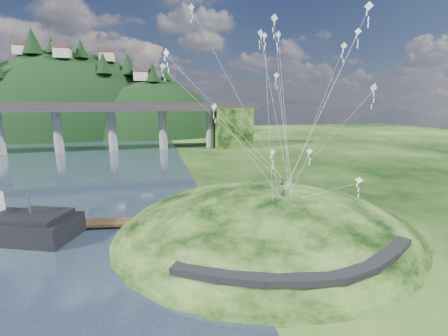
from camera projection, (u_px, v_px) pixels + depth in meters
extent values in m
plane|color=black|center=(201.00, 246.00, 31.76)|extent=(320.00, 320.00, 0.00)
ellipsoid|color=black|center=(264.00, 243.00, 35.80)|extent=(36.00, 32.00, 13.00)
cube|color=black|center=(197.00, 271.00, 23.38)|extent=(4.32, 3.62, 0.71)
cube|color=black|center=(240.00, 277.00, 22.48)|extent=(4.10, 2.97, 0.61)
cube|color=black|center=(283.00, 279.00, 22.22)|extent=(3.85, 2.37, 0.62)
cube|color=black|center=(322.00, 277.00, 22.48)|extent=(3.62, 1.83, 0.66)
cube|color=black|center=(355.00, 271.00, 23.35)|extent=(3.82, 2.27, 0.68)
cube|color=black|center=(379.00, 259.00, 24.92)|extent=(4.11, 2.97, 0.71)
cube|color=black|center=(395.00, 246.00, 27.07)|extent=(4.26, 3.43, 0.66)
cylinder|color=gray|center=(58.00, 131.00, 89.57)|extent=(2.60, 2.60, 13.00)
cylinder|color=gray|center=(112.00, 130.00, 93.09)|extent=(2.60, 2.60, 13.00)
cylinder|color=gray|center=(163.00, 129.00, 96.62)|extent=(2.60, 2.60, 13.00)
cylinder|color=gray|center=(210.00, 128.00, 100.15)|extent=(2.60, 2.60, 13.00)
cube|color=black|center=(232.00, 128.00, 101.85)|extent=(12.00, 11.00, 13.00)
ellipsoid|color=black|center=(77.00, 147.00, 143.62)|extent=(96.00, 68.00, 88.00)
ellipsoid|color=black|center=(152.00, 155.00, 144.84)|extent=(76.00, 56.00, 72.00)
cone|color=black|center=(32.00, 41.00, 120.86)|extent=(8.01, 8.01, 10.54)
cone|color=black|center=(51.00, 45.00, 122.21)|extent=(4.97, 4.97, 6.54)
cone|color=black|center=(81.00, 48.00, 123.16)|extent=(5.83, 5.83, 7.67)
cone|color=black|center=(103.00, 63.00, 121.80)|extent=(6.47, 6.47, 8.51)
cone|color=black|center=(128.00, 64.00, 130.31)|extent=(7.13, 7.13, 9.38)
cone|color=black|center=(152.00, 72.00, 128.63)|extent=(6.56, 6.56, 8.63)
cone|color=black|center=(166.00, 74.00, 135.32)|extent=(4.88, 4.88, 6.42)
cube|color=beige|center=(22.00, 50.00, 123.60)|extent=(6.00, 5.00, 4.00)
cube|color=brown|center=(21.00, 43.00, 123.02)|extent=(6.40, 5.40, 1.60)
cube|color=beige|center=(62.00, 53.00, 120.23)|extent=(6.00, 5.00, 4.00)
cube|color=brown|center=(62.00, 46.00, 119.65)|extent=(6.40, 5.40, 1.60)
cube|color=beige|center=(107.00, 57.00, 129.59)|extent=(6.00, 5.00, 4.00)
cube|color=brown|center=(106.00, 50.00, 129.01)|extent=(6.40, 5.40, 1.60)
cube|color=beige|center=(141.00, 76.00, 128.86)|extent=(6.00, 5.00, 4.00)
cube|color=brown|center=(140.00, 70.00, 128.28)|extent=(6.40, 5.40, 1.60)
cube|color=black|center=(39.00, 216.00, 32.90)|extent=(6.87, 6.35, 0.56)
cylinder|color=#2D2B2B|center=(29.00, 205.00, 32.77)|extent=(0.22, 0.22, 2.78)
cube|color=#362416|center=(122.00, 222.00, 36.97)|extent=(15.02, 4.17, 0.37)
cylinder|color=#362416|center=(68.00, 226.00, 36.34)|extent=(0.32, 0.32, 1.06)
cylinder|color=#362416|center=(95.00, 225.00, 36.68)|extent=(0.32, 0.32, 1.06)
cylinder|color=#362416|center=(122.00, 224.00, 37.02)|extent=(0.32, 0.32, 1.06)
cylinder|color=#362416|center=(148.00, 223.00, 37.36)|extent=(0.32, 0.32, 1.06)
cylinder|color=#362416|center=(174.00, 222.00, 37.70)|extent=(0.32, 0.32, 1.06)
imported|color=#272834|center=(283.00, 189.00, 32.52)|extent=(0.66, 0.56, 1.53)
imported|color=#272834|center=(282.00, 178.00, 37.25)|extent=(0.85, 0.66, 1.75)
cube|color=white|center=(274.00, 18.00, 29.25)|extent=(0.77, 0.20, 0.77)
cube|color=white|center=(274.00, 24.00, 29.37)|extent=(0.10, 0.06, 0.45)
cube|color=white|center=(274.00, 30.00, 29.49)|extent=(0.10, 0.06, 0.45)
cube|color=white|center=(274.00, 36.00, 29.61)|extent=(0.10, 0.06, 0.45)
cube|color=white|center=(358.00, 31.00, 29.78)|extent=(0.57, 0.39, 0.65)
cube|color=white|center=(358.00, 36.00, 29.88)|extent=(0.09, 0.04, 0.38)
cube|color=white|center=(357.00, 41.00, 29.98)|extent=(0.09, 0.04, 0.38)
cube|color=white|center=(357.00, 46.00, 30.08)|extent=(0.09, 0.04, 0.38)
cube|color=white|center=(359.00, 180.00, 31.11)|extent=(0.61, 0.55, 0.76)
cube|color=white|center=(359.00, 185.00, 31.23)|extent=(0.10, 0.06, 0.45)
cube|color=white|center=(358.00, 190.00, 31.34)|extent=(0.10, 0.06, 0.45)
cube|color=white|center=(358.00, 195.00, 31.46)|extent=(0.10, 0.06, 0.45)
cube|color=white|center=(191.00, 7.00, 35.89)|extent=(0.76, 0.29, 0.73)
cube|color=white|center=(192.00, 12.00, 36.00)|extent=(0.10, 0.04, 0.44)
cube|color=white|center=(192.00, 17.00, 36.12)|extent=(0.10, 0.04, 0.44)
cube|color=white|center=(192.00, 21.00, 36.23)|extent=(0.10, 0.04, 0.44)
cube|color=white|center=(214.00, 106.00, 37.48)|extent=(0.80, 0.38, 0.85)
cube|color=white|center=(214.00, 111.00, 37.61)|extent=(0.10, 0.08, 0.49)
cube|color=white|center=(214.00, 116.00, 37.74)|extent=(0.10, 0.08, 0.49)
cube|color=white|center=(214.00, 121.00, 37.87)|extent=(0.10, 0.08, 0.49)
cube|color=white|center=(369.00, 6.00, 25.53)|extent=(0.58, 0.49, 0.71)
cube|color=white|center=(368.00, 12.00, 25.64)|extent=(0.09, 0.06, 0.42)
cube|color=white|center=(368.00, 19.00, 25.75)|extent=(0.09, 0.06, 0.42)
cube|color=white|center=(367.00, 25.00, 25.86)|extent=(0.09, 0.06, 0.42)
cube|color=white|center=(260.00, 33.00, 38.86)|extent=(0.83, 0.29, 0.83)
cube|color=white|center=(260.00, 38.00, 38.99)|extent=(0.10, 0.08, 0.49)
cube|color=white|center=(260.00, 43.00, 39.12)|extent=(0.10, 0.08, 0.49)
cube|color=white|center=(260.00, 47.00, 39.25)|extent=(0.10, 0.08, 0.49)
cube|color=white|center=(273.00, 152.00, 35.36)|extent=(0.79, 0.32, 0.82)
cube|color=white|center=(273.00, 157.00, 35.49)|extent=(0.10, 0.07, 0.48)
cube|color=white|center=(272.00, 162.00, 35.61)|extent=(0.10, 0.07, 0.48)
cube|color=white|center=(272.00, 167.00, 35.74)|extent=(0.10, 0.07, 0.48)
cube|color=white|center=(310.00, 151.00, 39.25)|extent=(0.60, 0.61, 0.80)
cube|color=white|center=(309.00, 155.00, 39.37)|extent=(0.10, 0.07, 0.47)
cube|color=white|center=(309.00, 160.00, 39.50)|extent=(0.10, 0.07, 0.47)
cube|color=white|center=(309.00, 164.00, 39.62)|extent=(0.10, 0.07, 0.47)
cube|color=white|center=(163.00, 66.00, 34.12)|extent=(0.70, 0.21, 0.68)
cube|color=white|center=(163.00, 71.00, 34.23)|extent=(0.09, 0.03, 0.40)
cube|color=white|center=(163.00, 75.00, 34.34)|extent=(0.09, 0.03, 0.40)
cube|color=white|center=(163.00, 79.00, 34.44)|extent=(0.09, 0.03, 0.40)
cube|color=white|center=(276.00, 75.00, 41.63)|extent=(0.75, 0.27, 0.76)
cube|color=white|center=(276.00, 79.00, 41.75)|extent=(0.10, 0.02, 0.45)
cube|color=white|center=(276.00, 84.00, 41.87)|extent=(0.10, 0.02, 0.45)
cube|color=white|center=(276.00, 88.00, 41.99)|extent=(0.10, 0.02, 0.45)
cube|color=white|center=(374.00, 88.00, 27.74)|extent=(0.81, 0.24, 0.79)
cube|color=white|center=(373.00, 94.00, 27.86)|extent=(0.10, 0.06, 0.47)
cube|color=white|center=(372.00, 100.00, 27.99)|extent=(0.10, 0.06, 0.47)
cube|color=white|center=(372.00, 107.00, 28.11)|extent=(0.10, 0.06, 0.47)
cube|color=white|center=(344.00, 46.00, 30.30)|extent=(0.64, 0.27, 0.65)
cube|color=white|center=(344.00, 51.00, 30.40)|extent=(0.09, 0.02, 0.39)
cube|color=white|center=(343.00, 56.00, 30.51)|extent=(0.09, 0.02, 0.39)
cube|color=white|center=(343.00, 61.00, 30.61)|extent=(0.09, 0.02, 0.39)
cube|color=white|center=(265.00, 36.00, 37.87)|extent=(0.72, 0.25, 0.72)
cube|color=white|center=(264.00, 40.00, 37.98)|extent=(0.10, 0.02, 0.43)
cube|color=white|center=(264.00, 44.00, 38.09)|extent=(0.10, 0.02, 0.43)
cube|color=white|center=(264.00, 49.00, 38.20)|extent=(0.10, 0.02, 0.43)
cube|color=white|center=(166.00, 53.00, 25.63)|extent=(0.48, 0.51, 0.66)
cube|color=white|center=(167.00, 59.00, 25.73)|extent=(0.08, 0.06, 0.39)
cube|color=white|center=(167.00, 64.00, 25.83)|extent=(0.08, 0.06, 0.39)
cube|color=white|center=(167.00, 70.00, 25.93)|extent=(0.08, 0.06, 0.39)
cube|color=white|center=(278.00, 34.00, 38.63)|extent=(0.84, 0.22, 0.84)
cube|color=white|center=(278.00, 39.00, 38.75)|extent=(0.11, 0.06, 0.49)
cube|color=white|center=(278.00, 44.00, 38.88)|extent=(0.11, 0.06, 0.49)
cube|color=white|center=(278.00, 49.00, 39.01)|extent=(0.11, 0.06, 0.49)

